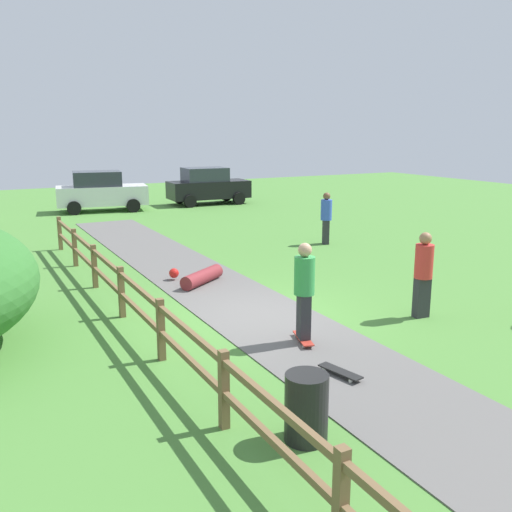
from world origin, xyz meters
TOP-DOWN VIEW (x-y plane):
  - ground_plane at (0.00, 0.00)m, footprint 60.00×60.00m
  - asphalt_path at (0.00, 0.00)m, footprint 2.40×28.00m
  - wooden_fence at (-2.60, 0.00)m, footprint 0.12×18.12m
  - trash_bin at (-1.80, -4.62)m, footprint 0.56×0.56m
  - skater_riding at (-0.01, -1.77)m, footprint 0.47×0.82m
  - skater_fallen at (-0.16, 2.91)m, footprint 1.43×1.42m
  - skateboard_loose at (-0.28, -3.29)m, footprint 0.37×0.82m
  - bystander_blue at (5.68, 5.69)m, footprint 0.51×0.51m
  - bystander_red at (2.99, -1.68)m, footprint 0.42×0.42m
  - parked_car_black at (6.25, 17.33)m, footprint 4.27×2.15m
  - parked_car_white at (0.68, 17.34)m, footprint 4.42×2.51m

SIDE VIEW (x-z plane):
  - ground_plane at x=0.00m, z-range 0.00..0.00m
  - asphalt_path at x=0.00m, z-range 0.00..0.02m
  - skateboard_loose at x=-0.28m, z-range 0.05..0.13m
  - skater_fallen at x=-0.16m, z-range 0.02..0.38m
  - trash_bin at x=-1.80m, z-range 0.00..0.90m
  - wooden_fence at x=-2.60m, z-range 0.12..1.22m
  - parked_car_black at x=6.25m, z-range 0.00..1.92m
  - parked_car_white at x=0.68m, z-range 0.00..1.92m
  - bystander_blue at x=5.68m, z-range 0.10..1.88m
  - bystander_red at x=2.99m, z-range 0.10..1.93m
  - skater_riding at x=-0.01m, z-range 0.13..2.02m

